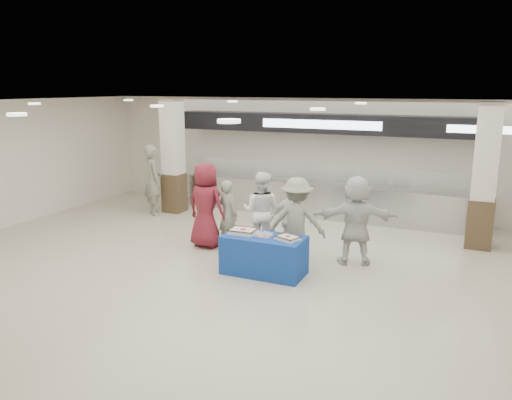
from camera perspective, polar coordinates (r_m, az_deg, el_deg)
The scene contains 15 objects.
ground at distance 9.18m, azimuth -2.60°, elevation -9.67°, with size 14.00×14.00×0.00m, color beige.
serving_line at distance 13.71m, azimuth 7.59°, elevation 2.85°, with size 8.70×0.85×2.80m.
column_left at distance 14.27m, azimuth -9.44°, elevation 4.69°, with size 0.55×0.55×3.20m.
column_right at distance 11.92m, azimuth 24.61°, elevation 2.10°, with size 0.55×0.55×3.20m.
display_table at distance 9.56m, azimuth 0.92°, elevation -6.31°, with size 1.55×0.78×0.75m, color #16419A.
sheet_cake_left at distance 9.61m, azimuth -1.48°, elevation -3.54°, with size 0.53×0.42×0.10m.
sheet_cake_right at distance 9.23m, azimuth 3.66°, elevation -4.31°, with size 0.49×0.44×0.09m.
cupcake_tray at distance 9.44m, azimuth 0.68°, elevation -3.96°, with size 0.41×0.33×0.06m.
civilian_maroon at distance 11.07m, azimuth -5.76°, elevation -0.61°, with size 0.93×0.60×1.90m, color maroon.
soldier_a at distance 11.04m, azimuth -3.23°, elevation -1.61°, with size 0.55×0.36×1.52m, color slate.
chef_tall at distance 10.81m, azimuth 0.59°, elevation -1.31°, with size 0.85×0.66×1.74m, color white.
chef_short at distance 10.61m, azimuth 4.05°, elevation -2.30°, with size 0.88×0.36×1.49m, color white.
soldier_b at distance 9.96m, azimuth 4.67°, elevation -2.46°, with size 1.15×0.66×1.78m, color slate.
civilian_white at distance 10.15m, azimuth 11.35°, elevation -2.27°, with size 1.69×0.54×1.82m, color silver.
soldier_bg at distance 14.15m, azimuth -11.69°, elevation 2.27°, with size 0.71×0.47×1.96m, color slate.
Camera 1 is at (3.85, -7.55, 3.51)m, focal length 35.00 mm.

